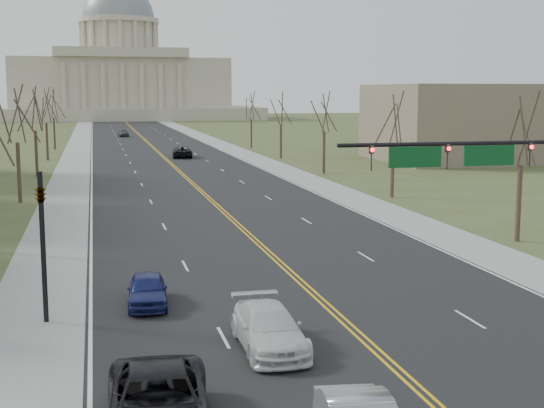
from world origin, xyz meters
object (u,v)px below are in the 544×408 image
car_sb_outer_lead (158,404)px  car_far_sb (123,133)px  signal_left (42,230)px  signal_mast (487,167)px  car_far_nb (182,152)px  car_sb_outer_second (147,290)px  car_sb_inner_second (269,328)px

car_sb_outer_lead → car_far_sb: 138.08m
signal_left → signal_mast: bearing=-0.0°
car_far_nb → car_far_sb: (-6.06, 52.25, 0.00)m
signal_left → car_far_nb: size_ratio=1.06×
signal_mast → signal_left: size_ratio=2.02×
car_sb_outer_lead → car_sb_outer_second: car_sb_outer_lead is taller
car_sb_inner_second → car_far_nb: (6.08, 79.89, 0.03)m
car_sb_outer_second → car_sb_outer_lead: bearing=-88.8°
car_sb_outer_lead → car_sb_outer_second: size_ratio=1.48×
signal_mast → car_far_sb: bearing=95.0°
car_far_sb → car_sb_outer_second: bearing=-97.6°
car_sb_inner_second → car_sb_outer_second: size_ratio=1.28×
car_sb_outer_lead → car_sb_inner_second: size_ratio=1.16×
signal_left → car_sb_outer_lead: size_ratio=0.99×
car_sb_inner_second → car_far_sb: 132.14m
car_sb_inner_second → car_sb_outer_lead: bearing=-126.7°
car_far_nb → car_sb_outer_lead: bearing=87.7°
signal_left → car_sb_outer_second: 5.27m
car_sb_inner_second → car_sb_outer_second: car_sb_inner_second is taller
signal_left → car_sb_outer_lead: signal_left is taller
signal_mast → car_far_sb: signal_mast is taller
signal_mast → car_sb_outer_second: 15.77m
signal_left → car_far_sb: bearing=86.4°
signal_mast → car_sb_outer_second: (-14.87, 1.45, -5.06)m
signal_left → car_far_sb: (7.89, 127.03, -2.91)m
signal_left → car_far_nb: bearing=79.4°
car_sb_outer_lead → signal_left: bearing=111.3°
signal_left → car_sb_outer_second: (4.07, 1.45, -3.01)m
car_sb_outer_second → signal_left: bearing=-156.6°
car_far_nb → car_far_sb: car_far_sb is taller
signal_mast → car_sb_inner_second: (-11.08, -5.11, -5.00)m
car_sb_outer_second → car_far_nb: (9.87, 73.34, 0.09)m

